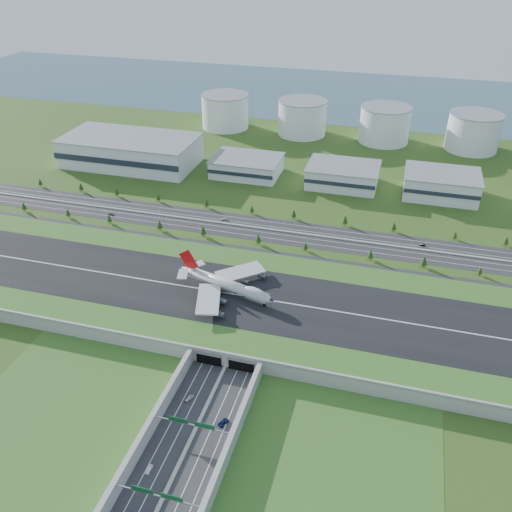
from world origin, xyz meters
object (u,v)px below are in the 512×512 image
(car_5, at_px, (422,245))
(car_1, at_px, (149,469))
(car_0, at_px, (189,398))
(car_4, at_px, (111,214))
(car_2, at_px, (223,422))
(fuel_tank_a, at_px, (225,111))
(car_7, at_px, (224,219))
(boeing_747, at_px, (227,284))

(car_5, bearing_deg, car_1, -24.82)
(car_0, distance_m, car_4, 205.20)
(car_0, relative_size, car_2, 0.87)
(fuel_tank_a, bearing_deg, car_0, -73.98)
(car_2, bearing_deg, car_1, 80.06)
(car_2, xyz_separation_m, car_7, (-62.00, 185.50, -0.02))
(car_1, distance_m, car_4, 237.64)
(boeing_747, bearing_deg, car_0, -69.30)
(car_2, bearing_deg, car_7, -47.18)
(car_2, distance_m, car_4, 225.24)
(boeing_747, bearing_deg, car_4, 161.31)
(boeing_747, distance_m, car_5, 148.50)
(car_7, bearing_deg, car_4, -79.69)
(fuel_tank_a, bearing_deg, car_7, -71.82)
(boeing_747, height_order, car_2, boeing_747)
(fuel_tank_a, height_order, car_5, fuel_tank_a)
(fuel_tank_a, xyz_separation_m, car_7, (68.72, -209.26, -16.63))
(car_7, bearing_deg, car_5, 90.10)
(car_1, bearing_deg, car_0, 89.53)
(car_4, height_order, car_5, car_4)
(boeing_747, distance_m, car_1, 117.72)
(car_0, distance_m, car_1, 40.66)
(car_7, bearing_deg, fuel_tank_a, -161.89)
(car_0, bearing_deg, car_4, 151.37)
(car_1, distance_m, car_5, 240.69)
(car_0, height_order, car_4, car_0)
(car_2, bearing_deg, car_5, -89.55)
(car_1, xyz_separation_m, car_7, (-40.67, 216.80, -0.01))
(car_4, xyz_separation_m, car_5, (230.39, 16.19, -0.03))
(boeing_747, height_order, car_1, boeing_747)
(car_5, xyz_separation_m, car_7, (-144.33, -0.42, 0.06))
(car_2, xyz_separation_m, car_5, (82.33, 185.92, -0.09))
(boeing_747, bearing_deg, car_2, -56.91)
(boeing_747, distance_m, car_2, 90.50)
(fuel_tank_a, distance_m, car_0, 401.33)
(car_1, bearing_deg, car_2, 57.05)
(car_4, xyz_separation_m, car_7, (86.06, 15.77, 0.03))
(fuel_tank_a, xyz_separation_m, car_0, (110.66, -385.42, -16.55))
(fuel_tank_a, relative_size, boeing_747, 0.77)
(car_5, bearing_deg, car_2, -23.20)
(boeing_747, xyz_separation_m, car_4, (-121.68, 84.14, -13.01))
(fuel_tank_a, relative_size, car_1, 10.84)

